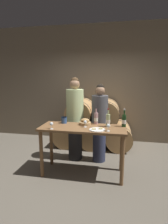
% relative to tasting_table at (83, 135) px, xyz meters
% --- Properties ---
extents(ground_plane, '(10.00, 10.00, 0.00)m').
position_rel_tasting_table_xyz_m(ground_plane, '(0.00, 0.00, -0.76)').
color(ground_plane, '#665E51').
extents(stone_wall_back, '(10.00, 0.12, 3.20)m').
position_rel_tasting_table_xyz_m(stone_wall_back, '(0.00, 2.00, 0.84)').
color(stone_wall_back, '#7F705B').
rests_on(stone_wall_back, ground_plane).
extents(barrel_stack, '(2.00, 0.90, 1.23)m').
position_rel_tasting_table_xyz_m(barrel_stack, '(-0.00, 1.43, -0.21)').
color(barrel_stack, tan).
rests_on(barrel_stack, ground_plane).
extents(tasting_table, '(1.54, 0.60, 0.91)m').
position_rel_tasting_table_xyz_m(tasting_table, '(0.00, 0.00, 0.00)').
color(tasting_table, brown).
rests_on(tasting_table, ground_plane).
extents(person_left, '(0.37, 0.37, 1.79)m').
position_rel_tasting_table_xyz_m(person_left, '(-0.28, 0.59, 0.15)').
color(person_left, '#232326').
rests_on(person_left, ground_plane).
extents(person_right, '(0.33, 0.33, 1.66)m').
position_rel_tasting_table_xyz_m(person_right, '(0.25, 0.59, 0.08)').
color(person_right, '#2D334C').
rests_on(person_right, ground_plane).
extents(wine_bottle_red, '(0.08, 0.08, 0.33)m').
position_rel_tasting_table_xyz_m(wine_bottle_red, '(0.72, 0.15, 0.26)').
color(wine_bottle_red, '#193819').
rests_on(wine_bottle_red, tasting_table).
extents(wine_bottle_white, '(0.08, 0.08, 0.33)m').
position_rel_tasting_table_xyz_m(wine_bottle_white, '(0.44, 0.09, 0.26)').
color(wine_bottle_white, '#ADBC7F').
rests_on(wine_bottle_white, tasting_table).
extents(wine_bottle_rose, '(0.08, 0.08, 0.32)m').
position_rel_tasting_table_xyz_m(wine_bottle_rose, '(0.21, 0.24, 0.26)').
color(wine_bottle_rose, '#BC8E93').
rests_on(wine_bottle_rose, tasting_table).
extents(blue_crock, '(0.11, 0.11, 0.12)m').
position_rel_tasting_table_xyz_m(blue_crock, '(-0.41, 0.20, 0.21)').
color(blue_crock, '#335693').
rests_on(blue_crock, tasting_table).
extents(bread_basket, '(0.22, 0.22, 0.12)m').
position_rel_tasting_table_xyz_m(bread_basket, '(0.01, 0.16, 0.19)').
color(bread_basket, tan).
rests_on(bread_basket, tasting_table).
extents(cheese_plate, '(0.27, 0.27, 0.04)m').
position_rel_tasting_table_xyz_m(cheese_plate, '(0.28, -0.15, 0.16)').
color(cheese_plate, white).
rests_on(cheese_plate, tasting_table).
extents(wine_glass_far_left, '(0.06, 0.06, 0.12)m').
position_rel_tasting_table_xyz_m(wine_glass_far_left, '(-0.50, -0.23, 0.23)').
color(wine_glass_far_left, white).
rests_on(wine_glass_far_left, tasting_table).
extents(wine_glass_left, '(0.06, 0.06, 0.12)m').
position_rel_tasting_table_xyz_m(wine_glass_left, '(0.04, 0.00, 0.23)').
color(wine_glass_left, white).
rests_on(wine_glass_left, tasting_table).
extents(wine_glass_center, '(0.06, 0.06, 0.12)m').
position_rel_tasting_table_xyz_m(wine_glass_center, '(0.46, -0.17, 0.23)').
color(wine_glass_center, white).
rests_on(wine_glass_center, tasting_table).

